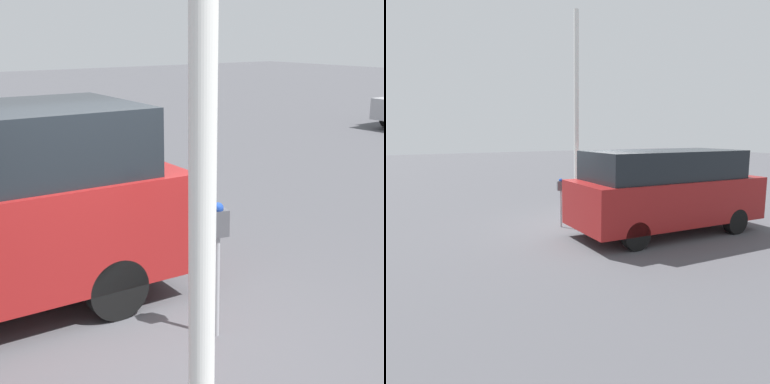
# 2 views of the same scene
# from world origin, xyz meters

# --- Properties ---
(ground_plane) EXTENTS (80.00, 80.00, 0.00)m
(ground_plane) POSITION_xyz_m (0.00, 0.00, 0.00)
(ground_plane) COLOR #4C4C51
(parking_meter_near) EXTENTS (0.22, 0.15, 1.38)m
(parking_meter_near) POSITION_xyz_m (-0.66, 0.60, 1.02)
(parking_meter_near) COLOR #9E9EA3
(parking_meter_near) RESTS_ON ground
(parking_meter_far) EXTENTS (0.22, 0.15, 1.52)m
(parking_meter_far) POSITION_xyz_m (5.75, 0.53, 1.12)
(parking_meter_far) COLOR #9E9EA3
(parking_meter_far) RESTS_ON ground
(lamp_post) EXTENTS (0.44, 0.44, 6.43)m
(lamp_post) POSITION_xyz_m (0.74, 2.20, 2.15)
(lamp_post) COLOR beige
(lamp_post) RESTS_ON ground
(parked_van) EXTENTS (5.22, 2.29, 2.18)m
(parked_van) POSITION_xyz_m (1.43, -1.32, 1.17)
(parked_van) COLOR maroon
(parked_van) RESTS_ON ground
(fire_hydrant) EXTENTS (0.19, 0.19, 0.69)m
(fire_hydrant) POSITION_xyz_m (5.42, 0.73, 0.34)
(fire_hydrant) COLOR red
(fire_hydrant) RESTS_ON ground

